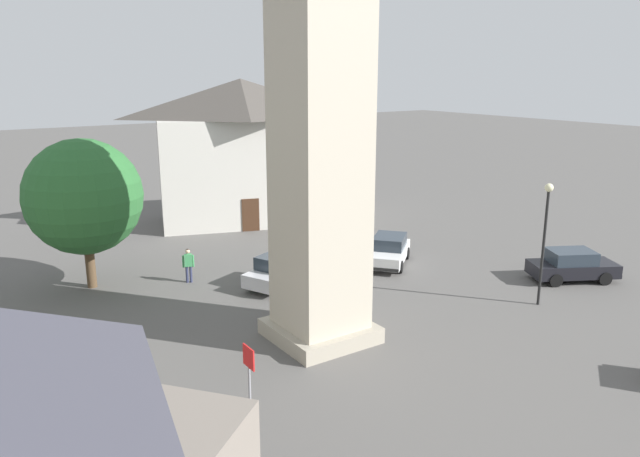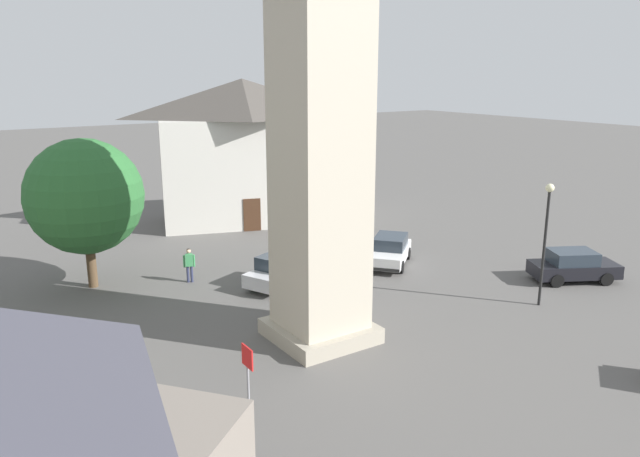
# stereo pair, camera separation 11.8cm
# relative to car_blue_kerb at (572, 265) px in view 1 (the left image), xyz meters

# --- Properties ---
(ground_plane) EXTENTS (200.00, 200.00, 0.00)m
(ground_plane) POSITION_rel_car_blue_kerb_xyz_m (-1.39, -13.87, -0.76)
(ground_plane) COLOR #565451
(car_blue_kerb) EXTENTS (3.44, 4.43, 1.53)m
(car_blue_kerb) POSITION_rel_car_blue_kerb_xyz_m (0.00, 0.00, 0.00)
(car_blue_kerb) COLOR black
(car_blue_kerb) RESTS_ON ground
(car_silver_kerb) EXTENTS (3.19, 4.46, 1.53)m
(car_silver_kerb) POSITION_rel_car_blue_kerb_xyz_m (-7.37, -12.04, 0.00)
(car_silver_kerb) COLOR silver
(car_silver_kerb) RESTS_ON ground
(car_white_side) EXTENTS (3.96, 4.24, 1.53)m
(car_white_side) POSITION_rel_car_blue_kerb_xyz_m (-6.95, -5.74, 0.00)
(car_white_side) COLOR white
(car_white_side) RESTS_ON ground
(pedestrian) EXTENTS (0.34, 0.53, 1.69)m
(pedestrian) POSITION_rel_car_blue_kerb_xyz_m (-10.15, -15.60, 0.25)
(pedestrian) COLOR #2D3351
(pedestrian) RESTS_ON ground
(tree) EXTENTS (5.32, 5.32, 7.03)m
(tree) POSITION_rel_car_blue_kerb_xyz_m (-12.10, -19.67, 3.60)
(tree) COLOR brown
(tree) RESTS_ON ground
(building_terrace_right) EXTENTS (9.09, 12.57, 9.45)m
(building_terrace_right) POSITION_rel_car_blue_kerb_xyz_m (-19.77, -7.69, 4.05)
(building_terrace_right) COLOR beige
(building_terrace_right) RESTS_ON ground
(lamp_post) EXTENTS (0.36, 0.36, 5.39)m
(lamp_post) POSITION_rel_car_blue_kerb_xyz_m (1.11, -4.02, 2.81)
(lamp_post) COLOR black
(lamp_post) RESTS_ON ground
(road_sign) EXTENTS (0.60, 0.07, 2.80)m
(road_sign) POSITION_rel_car_blue_kerb_xyz_m (3.04, -19.16, 1.14)
(road_sign) COLOR gray
(road_sign) RESTS_ON ground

